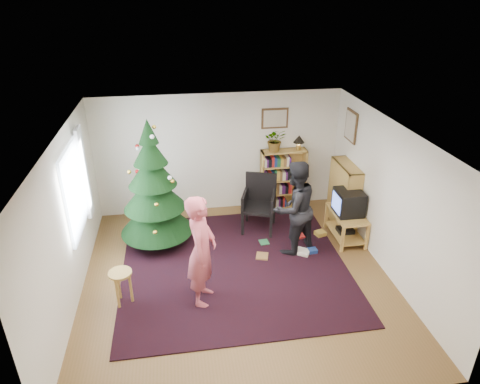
{
  "coord_description": "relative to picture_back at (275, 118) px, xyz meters",
  "views": [
    {
      "loc": [
        -0.85,
        -5.7,
        4.42
      ],
      "look_at": [
        0.2,
        0.96,
        1.1
      ],
      "focal_mm": 32.0,
      "sensor_mm": 36.0,
      "label": 1
    }
  ],
  "objects": [
    {
      "name": "christmas_tree",
      "position": [
        -2.46,
        -1.18,
        -0.95
      ],
      "size": [
        1.32,
        1.32,
        2.4
      ],
      "rotation": [
        0.0,
        0.0,
        -0.11
      ],
      "color": "#3F2816",
      "rests_on": "rug"
    },
    {
      "name": "person_by_chair",
      "position": [
        -0.04,
        -1.83,
        -1.08
      ],
      "size": [
        1.04,
        0.95,
        1.74
      ],
      "primitive_type": "imported",
      "rotation": [
        0.0,
        0.0,
        3.56
      ],
      "color": "black",
      "rests_on": "rug"
    },
    {
      "name": "wall_front",
      "position": [
        -1.15,
        -4.97,
        -0.7
      ],
      "size": [
        5.0,
        0.02,
        2.5
      ],
      "primitive_type": "cube",
      "color": "silver",
      "rests_on": "floor"
    },
    {
      "name": "person_standing",
      "position": [
        -1.74,
        -2.94,
        -1.06
      ],
      "size": [
        0.58,
        0.74,
        1.78
      ],
      "primitive_type": "imported",
      "rotation": [
        0.0,
        0.0,
        1.3
      ],
      "color": "#A8434D",
      "rests_on": "rug"
    },
    {
      "name": "wall_right",
      "position": [
        1.35,
        -2.48,
        -0.7
      ],
      "size": [
        0.02,
        5.0,
        2.5
      ],
      "primitive_type": "cube",
      "color": "silver",
      "rests_on": "floor"
    },
    {
      "name": "table_lamp",
      "position": [
        0.49,
        -0.14,
        -0.44
      ],
      "size": [
        0.23,
        0.23,
        0.31
      ],
      "color": "#A57F33",
      "rests_on": "bookshelf_back"
    },
    {
      "name": "crt_tv",
      "position": [
        1.07,
        -1.59,
        -1.17
      ],
      "size": [
        0.48,
        0.52,
        0.45
      ],
      "color": "black",
      "rests_on": "tv_stand"
    },
    {
      "name": "curtain",
      "position": [
        -3.58,
        -1.18,
        -0.45
      ],
      "size": [
        0.06,
        0.35,
        1.6
      ],
      "primitive_type": "cube",
      "color": "silver",
      "rests_on": "wall_left"
    },
    {
      "name": "window_pane",
      "position": [
        -3.62,
        -1.88,
        -0.45
      ],
      "size": [
        0.04,
        1.2,
        1.4
      ],
      "primitive_type": "cube",
      "color": "silver",
      "rests_on": "wall_left"
    },
    {
      "name": "picture_back",
      "position": [
        0.0,
        0.0,
        0.0
      ],
      "size": [
        0.55,
        0.03,
        0.42
      ],
      "color": "#4C3319",
      "rests_on": "wall_back"
    },
    {
      "name": "bookshelf_right",
      "position": [
        1.19,
        -1.07,
        -1.29
      ],
      "size": [
        0.3,
        0.95,
        1.3
      ],
      "rotation": [
        0.0,
        0.0,
        1.57
      ],
      "color": "#BF9344",
      "rests_on": "floor"
    },
    {
      "name": "stool",
      "position": [
        -2.95,
        -2.84,
        -1.5
      ],
      "size": [
        0.35,
        0.35,
        0.58
      ],
      "color": "#BF9344",
      "rests_on": "floor"
    },
    {
      "name": "picture_right",
      "position": [
        1.33,
        -0.73,
        0.0
      ],
      "size": [
        0.03,
        0.5,
        0.6
      ],
      "color": "#4C3319",
      "rests_on": "wall_right"
    },
    {
      "name": "floor_clutter",
      "position": [
        0.03,
        -1.73,
        -1.91
      ],
      "size": [
        1.46,
        0.78,
        0.08
      ],
      "color": "#A51E19",
      "rests_on": "rug"
    },
    {
      "name": "tv_stand",
      "position": [
        1.07,
        -1.59,
        -1.62
      ],
      "size": [
        0.52,
        0.94,
        0.55
      ],
      "color": "#BF9344",
      "rests_on": "floor"
    },
    {
      "name": "floor",
      "position": [
        -1.15,
        -2.48,
        -1.95
      ],
      "size": [
        5.0,
        5.0,
        0.0
      ],
      "primitive_type": "plane",
      "color": "brown",
      "rests_on": "ground"
    },
    {
      "name": "potted_plant",
      "position": [
        -0.01,
        -0.14,
        -0.41
      ],
      "size": [
        0.46,
        0.41,
        0.48
      ],
      "primitive_type": "imported",
      "rotation": [
        0.0,
        0.0,
        -0.09
      ],
      "color": "gray",
      "rests_on": "bookshelf_back"
    },
    {
      "name": "ceiling",
      "position": [
        -1.15,
        -2.48,
        0.55
      ],
      "size": [
        5.0,
        5.0,
        0.0
      ],
      "primitive_type": "plane",
      "rotation": [
        3.14,
        0.0,
        0.0
      ],
      "color": "white",
      "rests_on": "wall_back"
    },
    {
      "name": "rug",
      "position": [
        -1.15,
        -2.17,
        -1.94
      ],
      "size": [
        3.8,
        3.6,
        0.02
      ],
      "primitive_type": "cube",
      "color": "black",
      "rests_on": "floor"
    },
    {
      "name": "wall_left",
      "position": [
        -3.65,
        -2.48,
        -0.7
      ],
      "size": [
        0.02,
        5.0,
        2.5
      ],
      "primitive_type": "cube",
      "color": "silver",
      "rests_on": "floor"
    },
    {
      "name": "bookshelf_back",
      "position": [
        0.19,
        -0.14,
        -1.29
      ],
      "size": [
        0.95,
        0.3,
        1.3
      ],
      "color": "#BF9344",
      "rests_on": "floor"
    },
    {
      "name": "wall_back",
      "position": [
        -1.15,
        0.02,
        -0.7
      ],
      "size": [
        5.0,
        0.02,
        2.5
      ],
      "primitive_type": "cube",
      "color": "silver",
      "rests_on": "floor"
    },
    {
      "name": "armchair",
      "position": [
        -0.5,
        -0.91,
        -1.35
      ],
      "size": [
        0.77,
        0.78,
        1.11
      ],
      "rotation": [
        0.0,
        0.0,
        -0.33
      ],
      "color": "black",
      "rests_on": "rug"
    }
  ]
}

